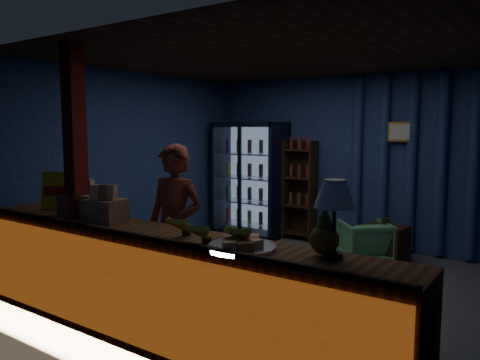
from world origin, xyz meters
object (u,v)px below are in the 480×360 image
(table_lamp, at_px, (335,197))
(green_chair, at_px, (365,242))
(shopkeeper, at_px, (175,229))
(pastry_tray, at_px, (241,245))

(table_lamp, bearing_deg, green_chair, 105.89)
(shopkeeper, distance_m, green_chair, 2.92)
(table_lamp, bearing_deg, pastry_tray, -166.20)
(pastry_tray, bearing_deg, green_chair, 94.59)
(pastry_tray, bearing_deg, table_lamp, 13.80)
(green_chair, distance_m, pastry_tray, 3.41)
(green_chair, xyz_separation_m, table_lamp, (0.90, -3.17, 1.08))
(pastry_tray, distance_m, table_lamp, 0.76)
(shopkeeper, xyz_separation_m, pastry_tray, (1.21, -0.61, 0.15))
(shopkeeper, relative_size, table_lamp, 3.15)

